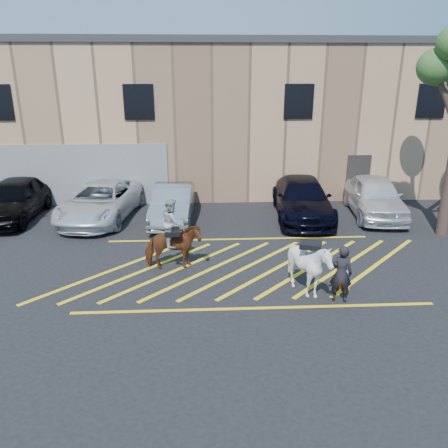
{
  "coord_description": "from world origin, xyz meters",
  "views": [
    {
      "loc": [
        -1.33,
        -12.75,
        5.82
      ],
      "look_at": [
        -0.65,
        0.2,
        1.3
      ],
      "focal_mm": 35.0,
      "sensor_mm": 36.0,
      "label": 1
    }
  ],
  "objects_px": {
    "car_blue_suv": "(302,198)",
    "handler": "(341,274)",
    "car_white_pickup": "(101,201)",
    "car_black_suv": "(13,199)",
    "car_silver_sedan": "(173,204)",
    "saddled_white": "(309,267)",
    "car_white_suv": "(374,196)",
    "traffic_cone": "(343,275)",
    "mounted_bay": "(173,241)"
  },
  "relations": [
    {
      "from": "car_black_suv",
      "to": "car_white_pickup",
      "type": "bearing_deg",
      "value": -3.22
    },
    {
      "from": "car_white_pickup",
      "to": "mounted_bay",
      "type": "distance_m",
      "value": 6.11
    },
    {
      "from": "mounted_bay",
      "to": "car_white_pickup",
      "type": "bearing_deg",
      "value": 122.52
    },
    {
      "from": "traffic_cone",
      "to": "car_white_pickup",
      "type": "bearing_deg",
      "value": 140.93
    },
    {
      "from": "car_white_pickup",
      "to": "car_silver_sedan",
      "type": "relative_size",
      "value": 1.22
    },
    {
      "from": "car_silver_sedan",
      "to": "car_blue_suv",
      "type": "bearing_deg",
      "value": 5.3
    },
    {
      "from": "car_white_suv",
      "to": "traffic_cone",
      "type": "height_order",
      "value": "car_white_suv"
    },
    {
      "from": "car_white_pickup",
      "to": "traffic_cone",
      "type": "xyz_separation_m",
      "value": [
        8.18,
        -6.64,
        -0.38
      ]
    },
    {
      "from": "car_white_suv",
      "to": "saddled_white",
      "type": "distance_m",
      "value": 8.22
    },
    {
      "from": "car_silver_sedan",
      "to": "car_white_suv",
      "type": "distance_m",
      "value": 8.53
    },
    {
      "from": "saddled_white",
      "to": "car_white_pickup",
      "type": "bearing_deg",
      "value": 135.23
    },
    {
      "from": "car_white_suv",
      "to": "mounted_bay",
      "type": "height_order",
      "value": "mounted_bay"
    },
    {
      "from": "car_black_suv",
      "to": "handler",
      "type": "height_order",
      "value": "car_black_suv"
    },
    {
      "from": "car_black_suv",
      "to": "saddled_white",
      "type": "height_order",
      "value": "car_black_suv"
    },
    {
      "from": "car_white_pickup",
      "to": "car_silver_sedan",
      "type": "height_order",
      "value": "car_white_pickup"
    },
    {
      "from": "car_blue_suv",
      "to": "car_white_suv",
      "type": "relative_size",
      "value": 1.11
    },
    {
      "from": "car_blue_suv",
      "to": "handler",
      "type": "xyz_separation_m",
      "value": [
        -0.58,
        -7.25,
        0.0
      ]
    },
    {
      "from": "car_white_suv",
      "to": "handler",
      "type": "height_order",
      "value": "car_white_suv"
    },
    {
      "from": "car_white_pickup",
      "to": "car_blue_suv",
      "type": "bearing_deg",
      "value": 6.84
    },
    {
      "from": "car_silver_sedan",
      "to": "saddled_white",
      "type": "height_order",
      "value": "saddled_white"
    },
    {
      "from": "handler",
      "to": "saddled_white",
      "type": "height_order",
      "value": "saddled_white"
    },
    {
      "from": "car_silver_sedan",
      "to": "traffic_cone",
      "type": "bearing_deg",
      "value": -47.79
    },
    {
      "from": "car_white_pickup",
      "to": "traffic_cone",
      "type": "relative_size",
      "value": 7.39
    },
    {
      "from": "car_white_suv",
      "to": "traffic_cone",
      "type": "relative_size",
      "value": 6.7
    },
    {
      "from": "mounted_bay",
      "to": "saddled_white",
      "type": "distance_m",
      "value": 4.23
    },
    {
      "from": "car_white_suv",
      "to": "saddled_white",
      "type": "relative_size",
      "value": 2.64
    },
    {
      "from": "car_white_suv",
      "to": "mounted_bay",
      "type": "bearing_deg",
      "value": -141.42
    },
    {
      "from": "car_black_suv",
      "to": "car_silver_sedan",
      "type": "distance_m",
      "value": 6.67
    },
    {
      "from": "car_blue_suv",
      "to": "handler",
      "type": "relative_size",
      "value": 3.43
    },
    {
      "from": "mounted_bay",
      "to": "saddled_white",
      "type": "xyz_separation_m",
      "value": [
        3.8,
        -1.87,
        -0.08
      ]
    },
    {
      "from": "car_silver_sedan",
      "to": "mounted_bay",
      "type": "xyz_separation_m",
      "value": [
        0.27,
        -4.72,
        0.19
      ]
    },
    {
      "from": "traffic_cone",
      "to": "saddled_white",
      "type": "bearing_deg",
      "value": -160.93
    },
    {
      "from": "car_silver_sedan",
      "to": "car_blue_suv",
      "type": "xyz_separation_m",
      "value": [
        5.4,
        0.27,
        0.06
      ]
    },
    {
      "from": "car_black_suv",
      "to": "saddled_white",
      "type": "relative_size",
      "value": 2.66
    },
    {
      "from": "car_white_pickup",
      "to": "car_blue_suv",
      "type": "distance_m",
      "value": 8.42
    },
    {
      "from": "mounted_bay",
      "to": "car_blue_suv",
      "type": "bearing_deg",
      "value": 44.18
    },
    {
      "from": "car_blue_suv",
      "to": "saddled_white",
      "type": "height_order",
      "value": "saddled_white"
    },
    {
      "from": "mounted_bay",
      "to": "car_silver_sedan",
      "type": "bearing_deg",
      "value": 93.25
    },
    {
      "from": "car_black_suv",
      "to": "mounted_bay",
      "type": "xyz_separation_m",
      "value": [
        6.91,
        -5.36,
        0.07
      ]
    },
    {
      "from": "car_blue_suv",
      "to": "mounted_bay",
      "type": "distance_m",
      "value": 7.16
    },
    {
      "from": "car_silver_sedan",
      "to": "mounted_bay",
      "type": "distance_m",
      "value": 4.74
    },
    {
      "from": "car_black_suv",
      "to": "traffic_cone",
      "type": "height_order",
      "value": "car_black_suv"
    },
    {
      "from": "car_black_suv",
      "to": "car_white_pickup",
      "type": "xyz_separation_m",
      "value": [
        3.62,
        -0.21,
        -0.09
      ]
    },
    {
      "from": "car_white_pickup",
      "to": "handler",
      "type": "height_order",
      "value": "handler"
    },
    {
      "from": "car_blue_suv",
      "to": "handler",
      "type": "bearing_deg",
      "value": -89.85
    },
    {
      "from": "car_white_suv",
      "to": "handler",
      "type": "distance_m",
      "value": 8.17
    },
    {
      "from": "car_silver_sedan",
      "to": "car_white_suv",
      "type": "xyz_separation_m",
      "value": [
        8.53,
        0.3,
        0.1
      ]
    },
    {
      "from": "handler",
      "to": "car_black_suv",
      "type": "bearing_deg",
      "value": -19.12
    },
    {
      "from": "car_silver_sedan",
      "to": "traffic_cone",
      "type": "xyz_separation_m",
      "value": [
        5.17,
        -6.22,
        -0.36
      ]
    },
    {
      "from": "car_silver_sedan",
      "to": "mounted_bay",
      "type": "relative_size",
      "value": 1.96
    }
  ]
}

